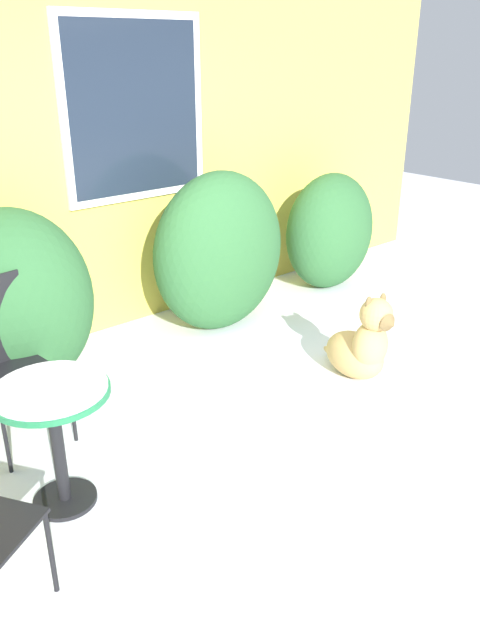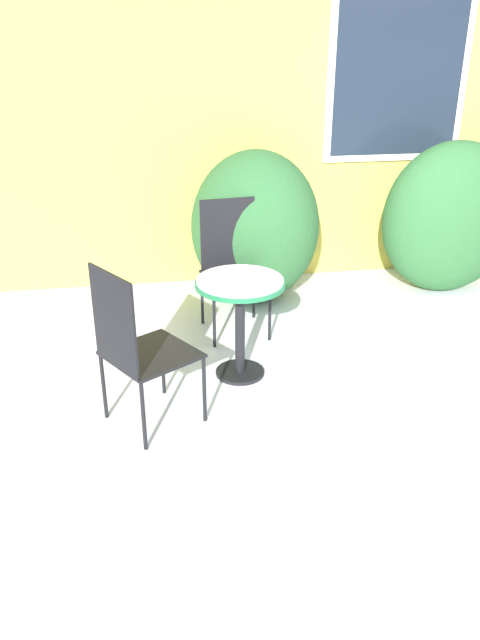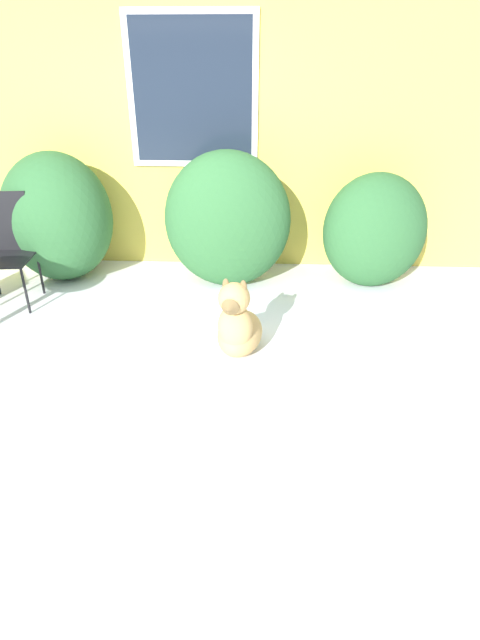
% 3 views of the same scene
% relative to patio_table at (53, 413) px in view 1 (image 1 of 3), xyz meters
% --- Properties ---
extents(ground_plane, '(16.00, 16.00, 0.00)m').
position_rel_patio_table_xyz_m(ground_plane, '(1.51, -0.31, -0.56)').
color(ground_plane, white).
extents(house_wall, '(8.00, 0.10, 2.87)m').
position_rel_patio_table_xyz_m(house_wall, '(1.53, 1.89, 0.90)').
color(house_wall, '#DBC14C').
rests_on(house_wall, ground_plane).
extents(shrub_left, '(1.11, 1.02, 1.32)m').
position_rel_patio_table_xyz_m(shrub_left, '(0.36, 1.35, 0.10)').
color(shrub_left, '#2D6033').
rests_on(shrub_left, ground_plane).
extents(shrub_middle, '(1.25, 0.74, 1.36)m').
position_rel_patio_table_xyz_m(shrub_middle, '(2.12, 1.26, 0.12)').
color(shrub_middle, '#2D6033').
rests_on(shrub_middle, ground_plane).
extents(shrub_right, '(1.02, 0.70, 1.16)m').
position_rel_patio_table_xyz_m(shrub_right, '(3.58, 1.31, 0.02)').
color(shrub_right, '#2D6033').
rests_on(shrub_right, ground_plane).
extents(patio_table, '(0.60, 0.60, 0.72)m').
position_rel_patio_table_xyz_m(patio_table, '(0.00, 0.00, 0.00)').
color(patio_table, black).
rests_on(patio_table, ground_plane).
extents(patio_chair_near_table, '(0.52, 0.52, 1.03)m').
position_rel_patio_table_xyz_m(patio_chair_near_table, '(0.07, 0.78, -0.01)').
color(patio_chair_near_table, black).
rests_on(patio_chair_near_table, ground_plane).
extents(dog, '(0.43, 0.74, 0.70)m').
position_rel_patio_table_xyz_m(dog, '(2.30, -0.16, -0.30)').
color(dog, tan).
rests_on(dog, ground_plane).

